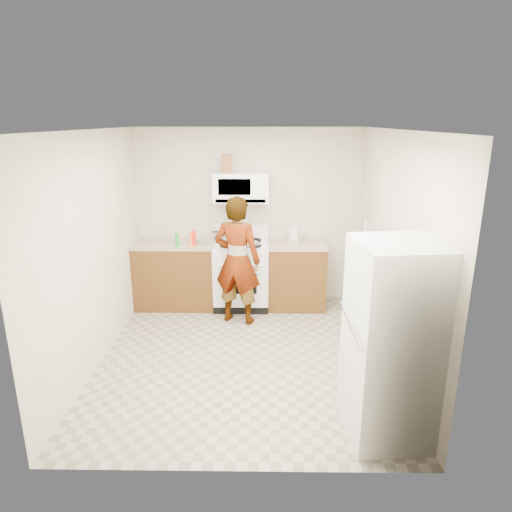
{
  "coord_description": "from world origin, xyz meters",
  "views": [
    {
      "loc": [
        0.2,
        -4.68,
        2.6
      ],
      "look_at": [
        0.12,
        0.55,
        1.03
      ],
      "focal_mm": 32.0,
      "sensor_mm": 36.0,
      "label": 1
    }
  ],
  "objects_px": {
    "saucepan": "(229,235)",
    "microwave": "(241,187)",
    "fridge": "(394,342)",
    "kettle": "(294,234)",
    "gas_range": "(241,273)",
    "person": "(237,261)"
  },
  "relations": [
    {
      "from": "gas_range",
      "to": "fridge",
      "type": "bearing_deg",
      "value": -63.66
    },
    {
      "from": "gas_range",
      "to": "person",
      "type": "distance_m",
      "value": 0.65
    },
    {
      "from": "gas_range",
      "to": "fridge",
      "type": "xyz_separation_m",
      "value": [
        1.38,
        -2.78,
        0.36
      ]
    },
    {
      "from": "microwave",
      "to": "kettle",
      "type": "distance_m",
      "value": 1.01
    },
    {
      "from": "fridge",
      "to": "kettle",
      "type": "height_order",
      "value": "fridge"
    },
    {
      "from": "microwave",
      "to": "saucepan",
      "type": "height_order",
      "value": "microwave"
    },
    {
      "from": "fridge",
      "to": "kettle",
      "type": "bearing_deg",
      "value": 96.44
    },
    {
      "from": "microwave",
      "to": "saucepan",
      "type": "relative_size",
      "value": 3.31
    },
    {
      "from": "person",
      "to": "kettle",
      "type": "distance_m",
      "value": 1.07
    },
    {
      "from": "person",
      "to": "kettle",
      "type": "xyz_separation_m",
      "value": [
        0.78,
        0.71,
        0.18
      ]
    },
    {
      "from": "microwave",
      "to": "fridge",
      "type": "xyz_separation_m",
      "value": [
        1.38,
        -2.91,
        -0.85
      ]
    },
    {
      "from": "gas_range",
      "to": "kettle",
      "type": "relative_size",
      "value": 6.1
    },
    {
      "from": "saucepan",
      "to": "microwave",
      "type": "bearing_deg",
      "value": -8.23
    },
    {
      "from": "gas_range",
      "to": "saucepan",
      "type": "height_order",
      "value": "gas_range"
    },
    {
      "from": "microwave",
      "to": "kettle",
      "type": "height_order",
      "value": "microwave"
    },
    {
      "from": "person",
      "to": "kettle",
      "type": "bearing_deg",
      "value": -120.8
    },
    {
      "from": "fridge",
      "to": "gas_range",
      "type": "bearing_deg",
      "value": 110.86
    },
    {
      "from": "gas_range",
      "to": "kettle",
      "type": "height_order",
      "value": "gas_range"
    },
    {
      "from": "fridge",
      "to": "kettle",
      "type": "xyz_separation_m",
      "value": [
        -0.62,
        2.96,
        0.18
      ]
    },
    {
      "from": "person",
      "to": "gas_range",
      "type": "bearing_deg",
      "value": -75.91
    },
    {
      "from": "person",
      "to": "fridge",
      "type": "distance_m",
      "value": 2.65
    },
    {
      "from": "fridge",
      "to": "kettle",
      "type": "distance_m",
      "value": 3.03
    }
  ]
}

